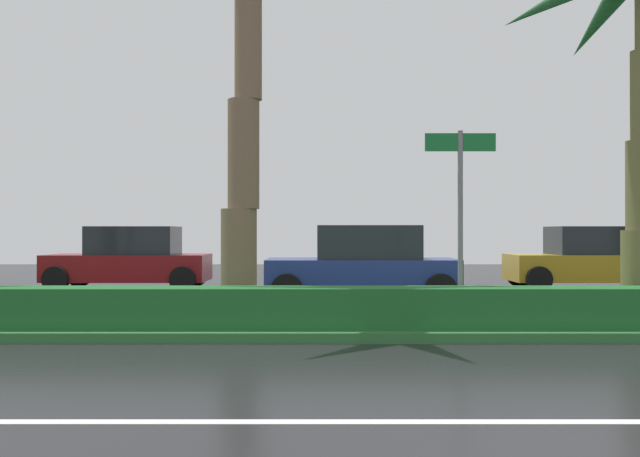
{
  "coord_description": "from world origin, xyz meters",
  "views": [
    {
      "loc": [
        -1.6,
        -3.79,
        1.58
      ],
      "look_at": [
        -1.66,
        12.27,
        1.65
      ],
      "focal_mm": 39.23,
      "sensor_mm": 36.0,
      "label": 1
    }
  ],
  "objects_px": {
    "car_in_traffic_second": "(134,259)",
    "car_in_traffic_third": "(366,265)",
    "street_name_sign": "(463,199)",
    "car_in_traffic_fourth": "(594,259)"
  },
  "relations": [
    {
      "from": "car_in_traffic_second",
      "to": "car_in_traffic_third",
      "type": "distance_m",
      "value": 6.91
    },
    {
      "from": "car_in_traffic_third",
      "to": "street_name_sign",
      "type": "bearing_deg",
      "value": 103.38
    },
    {
      "from": "street_name_sign",
      "to": "car_in_traffic_second",
      "type": "height_order",
      "value": "street_name_sign"
    },
    {
      "from": "street_name_sign",
      "to": "car_in_traffic_fourth",
      "type": "xyz_separation_m",
      "value": [
        5.2,
        8.17,
        -1.25
      ]
    },
    {
      "from": "car_in_traffic_second",
      "to": "car_in_traffic_fourth",
      "type": "height_order",
      "value": "same"
    },
    {
      "from": "street_name_sign",
      "to": "car_in_traffic_fourth",
      "type": "relative_size",
      "value": 0.7
    },
    {
      "from": "car_in_traffic_third",
      "to": "car_in_traffic_second",
      "type": "bearing_deg",
      "value": -27.02
    },
    {
      "from": "car_in_traffic_second",
      "to": "car_in_traffic_third",
      "type": "bearing_deg",
      "value": 152.98
    },
    {
      "from": "car_in_traffic_third",
      "to": "car_in_traffic_fourth",
      "type": "bearing_deg",
      "value": -153.82
    },
    {
      "from": "street_name_sign",
      "to": "car_in_traffic_second",
      "type": "distance_m",
      "value": 11.06
    }
  ]
}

